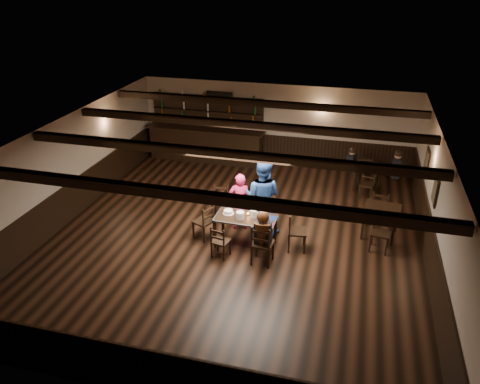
% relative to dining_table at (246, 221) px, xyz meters
% --- Properties ---
extents(ground, '(10.00, 10.00, 0.00)m').
position_rel_dining_table_xyz_m(ground, '(-0.32, 0.28, -0.66)').
color(ground, black).
rests_on(ground, ground).
extents(room_shell, '(9.02, 10.02, 2.71)m').
position_rel_dining_table_xyz_m(room_shell, '(-0.31, 0.32, 1.08)').
color(room_shell, beige).
rests_on(room_shell, ground).
extents(dining_table, '(1.47, 0.76, 0.75)m').
position_rel_dining_table_xyz_m(dining_table, '(0.00, 0.00, 0.00)').
color(dining_table, black).
rests_on(dining_table, ground).
extents(chair_near_left, '(0.45, 0.43, 0.81)m').
position_rel_dining_table_xyz_m(chair_near_left, '(-0.44, -0.69, -0.19)').
color(chair_near_left, black).
rests_on(chair_near_left, ground).
extents(chair_near_right, '(0.50, 0.47, 0.99)m').
position_rel_dining_table_xyz_m(chair_near_right, '(0.54, -0.71, -0.08)').
color(chair_near_right, black).
rests_on(chair_near_right, ground).
extents(chair_end_left, '(0.54, 0.55, 0.92)m').
position_rel_dining_table_xyz_m(chair_end_left, '(-1.01, 0.02, -0.12)').
color(chair_end_left, black).
rests_on(chair_end_left, ground).
extents(chair_end_right, '(0.50, 0.51, 0.97)m').
position_rel_dining_table_xyz_m(chair_end_right, '(1.13, 0.11, -0.09)').
color(chair_end_right, black).
rests_on(chair_end_right, ground).
extents(chair_far_pushed, '(0.47, 0.45, 0.89)m').
position_rel_dining_table_xyz_m(chair_far_pushed, '(-0.98, 1.20, -0.14)').
color(chair_far_pushed, black).
rests_on(chair_far_pushed, ground).
extents(woman_pink, '(0.62, 0.49, 1.52)m').
position_rel_dining_table_xyz_m(woman_pink, '(-0.34, 0.74, 0.10)').
color(woman_pink, '#D72360').
rests_on(woman_pink, ground).
extents(man_blue, '(1.02, 0.83, 1.95)m').
position_rel_dining_table_xyz_m(man_blue, '(0.23, 0.75, 0.32)').
color(man_blue, navy).
rests_on(man_blue, ground).
extents(seated_person, '(0.37, 0.56, 0.91)m').
position_rel_dining_table_xyz_m(seated_person, '(0.55, -0.65, 0.21)').
color(seated_person, black).
rests_on(seated_person, ground).
extents(cake, '(0.27, 0.27, 0.09)m').
position_rel_dining_table_xyz_m(cake, '(-0.45, 0.09, 0.13)').
color(cake, white).
rests_on(cake, dining_table).
extents(plate_stack_a, '(0.19, 0.19, 0.18)m').
position_rel_dining_table_xyz_m(plate_stack_a, '(-0.11, -0.09, 0.18)').
color(plate_stack_a, white).
rests_on(plate_stack_a, dining_table).
extents(plate_stack_b, '(0.16, 0.16, 0.19)m').
position_rel_dining_table_xyz_m(plate_stack_b, '(0.18, 0.07, 0.18)').
color(plate_stack_b, white).
rests_on(plate_stack_b, dining_table).
extents(tea_light, '(0.05, 0.05, 0.06)m').
position_rel_dining_table_xyz_m(tea_light, '(0.03, 0.14, 0.11)').
color(tea_light, '#A5A8AD').
rests_on(tea_light, dining_table).
extents(salt_shaker, '(0.04, 0.04, 0.09)m').
position_rel_dining_table_xyz_m(salt_shaker, '(0.38, -0.08, 0.14)').
color(salt_shaker, silver).
rests_on(salt_shaker, dining_table).
extents(pepper_shaker, '(0.03, 0.03, 0.08)m').
position_rel_dining_table_xyz_m(pepper_shaker, '(0.45, -0.11, 0.13)').
color(pepper_shaker, '#A5A8AD').
rests_on(pepper_shaker, dining_table).
extents(drink_glass, '(0.06, 0.06, 0.10)m').
position_rel_dining_table_xyz_m(drink_glass, '(0.25, 0.13, 0.14)').
color(drink_glass, silver).
rests_on(drink_glass, dining_table).
extents(menu_red, '(0.35, 0.30, 0.00)m').
position_rel_dining_table_xyz_m(menu_red, '(0.53, -0.16, 0.09)').
color(menu_red, maroon).
rests_on(menu_red, dining_table).
extents(menu_blue, '(0.37, 0.31, 0.00)m').
position_rel_dining_table_xyz_m(menu_blue, '(0.57, 0.14, 0.09)').
color(menu_blue, '#0D1B44').
rests_on(menu_blue, dining_table).
extents(bar_counter, '(4.05, 0.70, 2.20)m').
position_rel_dining_table_xyz_m(bar_counter, '(-2.63, 5.00, 0.07)').
color(bar_counter, black).
rests_on(bar_counter, ground).
extents(back_table_a, '(0.99, 0.99, 0.75)m').
position_rel_dining_table_xyz_m(back_table_a, '(3.12, 1.27, -0.01)').
color(back_table_a, black).
rests_on(back_table_a, ground).
extents(back_table_b, '(0.91, 0.91, 0.75)m').
position_rel_dining_table_xyz_m(back_table_b, '(2.76, 3.99, -0.01)').
color(back_table_b, black).
rests_on(back_table_b, ground).
extents(bg_patron_left, '(0.32, 0.40, 0.73)m').
position_rel_dining_table_xyz_m(bg_patron_left, '(2.25, 4.16, 0.17)').
color(bg_patron_left, black).
rests_on(bg_patron_left, ground).
extents(bg_patron_right, '(0.26, 0.41, 0.82)m').
position_rel_dining_table_xyz_m(bg_patron_right, '(3.55, 4.03, 0.22)').
color(bg_patron_right, black).
rests_on(bg_patron_right, ground).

